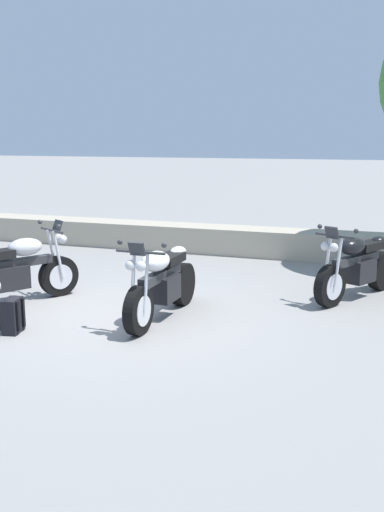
{
  "coord_description": "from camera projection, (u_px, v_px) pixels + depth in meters",
  "views": [
    {
      "loc": [
        3.49,
        -6.99,
        2.41
      ],
      "look_at": [
        0.59,
        1.2,
        0.65
      ],
      "focal_mm": 41.22,
      "sensor_mm": 36.0,
      "label": 1
    }
  ],
  "objects": [
    {
      "name": "stone_wall",
      "position": [
        222.0,
        240.0,
        12.45
      ],
      "size": [
        36.0,
        0.8,
        0.55
      ],
      "primitive_type": "cube",
      "color": "#A89E89",
      "rests_on": "ground"
    },
    {
      "name": "motorcycle_silver_near_left",
      "position": [
        15.0,
        272.0,
        8.57
      ],
      "size": [
        1.2,
        1.87,
        1.18
      ],
      "color": "black",
      "rests_on": "ground"
    },
    {
      "name": "motorcycle_black_far_right",
      "position": [
        357.0,
        267.0,
        8.88
      ],
      "size": [
        1.15,
        1.9,
        1.18
      ],
      "color": "black",
      "rests_on": "ground"
    },
    {
      "name": "rider_backpack",
      "position": [
        12.0,
        314.0,
        7.33
      ],
      "size": [
        0.3,
        0.33,
        0.47
      ],
      "color": "black",
      "rests_on": "ground"
    },
    {
      "name": "ground_plane",
      "position": [
        123.0,
        316.0,
        8.08
      ],
      "size": [
        120.0,
        120.0,
        0.0
      ],
      "primitive_type": "plane",
      "color": "gray"
    },
    {
      "name": "motorcycle_white_centre",
      "position": [
        161.0,
        284.0,
        7.85
      ],
      "size": [
        0.67,
        2.06,
        1.18
      ],
      "color": "black",
      "rests_on": "ground"
    }
  ]
}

